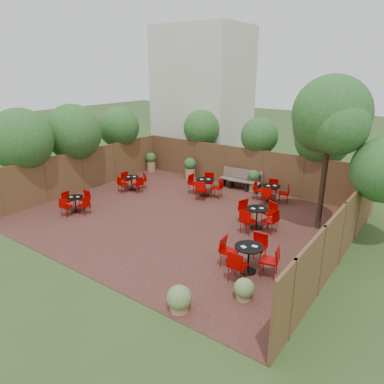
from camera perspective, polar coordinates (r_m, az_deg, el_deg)
The scene contains 13 objects.
ground at distance 14.44m, azimuth -1.55°, elevation -4.19°, with size 80.00×80.00×0.00m, color #354F23.
courtyard_paving at distance 14.43m, azimuth -1.55°, elevation -4.15°, with size 12.00×10.00×0.02m, color black.
fence_back at distance 18.11m, azimuth 8.09°, elevation 3.84°, with size 12.00×0.08×2.00m, color #4F2C1D.
fence_left at distance 18.19m, azimuth -16.80°, elevation 3.28°, with size 0.08×10.00×2.00m, color #4F2C1D.
fence_right at distance 11.70m, azimuth 22.60°, elevation -6.18°, with size 0.08×10.00×2.00m, color #4F2C1D.
neighbour_building at distance 22.45m, azimuth 1.74°, elevation 14.72°, with size 5.00×4.00×8.00m, color silver.
overhang_foliage at distance 16.67m, azimuth -4.56°, elevation 8.73°, with size 15.70×10.90×2.69m.
courtyard_tree at distance 13.31m, azimuth 21.10°, elevation 10.69°, with size 2.79×2.69×5.52m.
park_bench_left at distance 18.00m, azimuth 7.05°, elevation 2.21°, with size 1.61×0.59×0.98m.
park_bench_right at distance 17.77m, azimuth 8.50°, elevation 1.91°, with size 1.62×0.71×0.97m.
bistro_tables at distance 14.52m, azimuth 2.42°, elevation -2.06°, with size 9.68×7.50×0.95m.
planters at distance 17.99m, azimuth 2.73°, elevation 2.60°, with size 11.85×4.05×1.17m.
low_shrubs at distance 9.69m, azimuth 9.14°, elevation -14.78°, with size 2.88×3.34×0.72m.
Camera 1 is at (8.09, -10.51, 5.70)m, focal length 33.66 mm.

